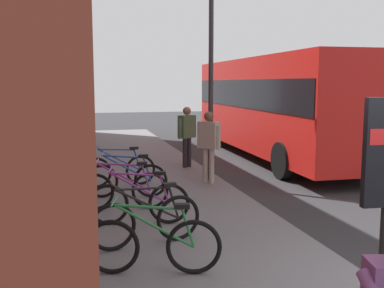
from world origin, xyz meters
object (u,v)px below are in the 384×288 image
(bicycle_mid_rack, at_px, (147,220))
(street_lamp, at_px, (211,53))
(bicycle_by_door, at_px, (119,170))
(city_bus, at_px, (275,102))
(bicycle_leaning_wall, at_px, (123,190))
(pedestrian_crossing_street, at_px, (209,140))
(bicycle_under_window, at_px, (139,202))
(pedestrian_near_bus, at_px, (187,131))
(bicycle_beside_lamp, at_px, (127,180))
(bicycle_far_end, at_px, (153,245))

(bicycle_mid_rack, distance_m, street_lamp, 5.66)
(bicycle_mid_rack, xyz_separation_m, bicycle_by_door, (4.11, 0.03, 0.00))
(city_bus, bearing_deg, bicycle_leaning_wall, 134.69)
(pedestrian_crossing_street, distance_m, street_lamp, 2.15)
(street_lamp, bearing_deg, bicycle_leaning_wall, 133.02)
(city_bus, bearing_deg, bicycle_by_door, 122.94)
(bicycle_under_window, height_order, pedestrian_near_bus, pedestrian_near_bus)
(bicycle_beside_lamp, distance_m, city_bus, 7.46)
(city_bus, height_order, pedestrian_crossing_street, city_bus)
(city_bus, xyz_separation_m, pedestrian_crossing_street, (-3.80, 3.47, -0.73))
(bicycle_far_end, bearing_deg, city_bus, -32.76)
(bicycle_beside_lamp, bearing_deg, bicycle_under_window, -179.84)
(pedestrian_near_bus, bearing_deg, pedestrian_crossing_street, -179.61)
(bicycle_far_end, xyz_separation_m, street_lamp, (5.41, -2.37, 2.78))
(street_lamp, bearing_deg, pedestrian_crossing_street, 157.44)
(bicycle_far_end, xyz_separation_m, pedestrian_near_bus, (7.19, -2.19, 0.68))
(bicycle_beside_lamp, height_order, city_bus, city_bus)
(bicycle_leaning_wall, distance_m, street_lamp, 4.34)
(pedestrian_near_bus, bearing_deg, bicycle_by_door, 133.36)
(pedestrian_crossing_street, bearing_deg, bicycle_under_window, 143.96)
(pedestrian_near_bus, bearing_deg, bicycle_mid_rack, 161.02)
(bicycle_beside_lamp, bearing_deg, bicycle_far_end, 178.61)
(pedestrian_crossing_street, height_order, street_lamp, street_lamp)
(pedestrian_near_bus, bearing_deg, bicycle_under_window, 157.65)
(bicycle_leaning_wall, xyz_separation_m, pedestrian_crossing_street, (1.87, -2.27, 0.68))
(bicycle_far_end, xyz_separation_m, bicycle_by_door, (5.17, -0.04, 0.00))
(bicycle_far_end, distance_m, bicycle_beside_lamp, 4.07)
(bicycle_far_end, height_order, city_bus, city_bus)
(bicycle_mid_rack, bearing_deg, bicycle_leaning_wall, 3.90)
(bicycle_leaning_wall, height_order, bicycle_by_door, same)
(city_bus, relative_size, pedestrian_crossing_street, 6.03)
(bicycle_under_window, distance_m, pedestrian_near_bus, 5.52)
(bicycle_under_window, xyz_separation_m, pedestrian_crossing_street, (2.88, -2.10, 0.68))
(bicycle_leaning_wall, distance_m, bicycle_beside_lamp, 0.94)
(bicycle_far_end, distance_m, bicycle_under_window, 2.13)
(city_bus, height_order, street_lamp, street_lamp)
(bicycle_far_end, bearing_deg, bicycle_mid_rack, -4.18)
(bicycle_by_door, relative_size, street_lamp, 0.33)
(bicycle_beside_lamp, bearing_deg, pedestrian_crossing_street, -65.79)
(bicycle_by_door, bearing_deg, pedestrian_crossing_street, -94.17)
(city_bus, relative_size, pedestrian_near_bus, 6.01)
(bicycle_under_window, bearing_deg, pedestrian_near_bus, -22.35)
(bicycle_leaning_wall, bearing_deg, bicycle_under_window, -170.55)
(bicycle_by_door, bearing_deg, pedestrian_near_bus, -46.64)
(bicycle_far_end, distance_m, pedestrian_crossing_street, 5.52)
(bicycle_far_end, xyz_separation_m, bicycle_under_window, (2.13, -0.10, 0.00))
(bicycle_far_end, bearing_deg, street_lamp, -23.65)
(bicycle_by_door, height_order, city_bus, city_bus)
(city_bus, distance_m, pedestrian_near_bus, 3.91)
(bicycle_far_end, relative_size, city_bus, 0.16)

